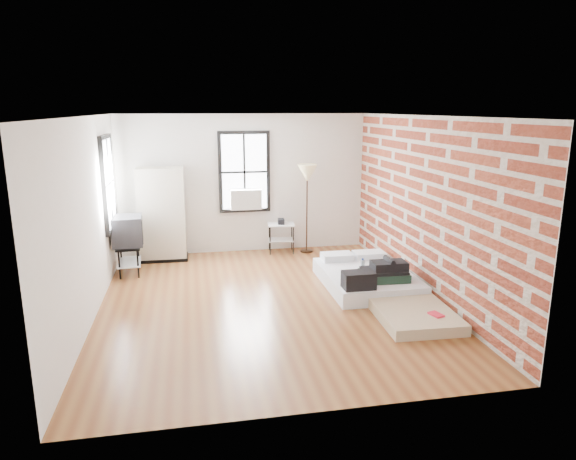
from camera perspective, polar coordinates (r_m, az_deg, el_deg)
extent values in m
plane|color=brown|center=(7.98, -2.33, -7.99)|extent=(6.00, 6.00, 0.00)
cube|color=silver|center=(10.51, -4.87, 5.11)|extent=(5.00, 0.01, 2.80)
cube|color=silver|center=(4.73, 2.99, -5.24)|extent=(5.00, 0.01, 2.80)
cube|color=silver|center=(7.63, -21.33, 1.07)|extent=(0.01, 6.00, 2.80)
cube|color=maroon|center=(8.32, 14.88, 2.50)|extent=(0.02, 6.00, 2.80)
cube|color=white|center=(7.43, -2.54, 12.55)|extent=(5.00, 6.00, 0.01)
cube|color=white|center=(10.43, -4.87, 6.43)|extent=(0.90, 0.02, 1.50)
cube|color=black|center=(10.41, -7.55, 6.35)|extent=(0.07, 0.08, 1.64)
cube|color=black|center=(10.51, -2.23, 6.53)|extent=(0.07, 0.08, 1.64)
cube|color=black|center=(10.39, -4.97, 10.75)|extent=(0.90, 0.08, 0.07)
cube|color=black|center=(10.57, -4.79, 2.22)|extent=(0.90, 0.08, 0.07)
cube|color=black|center=(10.42, -4.86, 6.43)|extent=(0.04, 0.02, 1.50)
cube|color=black|center=(10.42, -4.86, 6.43)|extent=(0.90, 0.02, 0.04)
cube|color=silver|center=(10.39, -4.74, 3.45)|extent=(0.62, 0.30, 0.40)
cube|color=white|center=(9.33, -19.26, 4.91)|extent=(0.02, 0.90, 1.50)
cube|color=black|center=(8.86, -19.82, 4.45)|extent=(0.08, 0.07, 1.64)
cube|color=black|center=(9.81, -18.99, 5.31)|extent=(0.08, 0.07, 1.64)
cube|color=black|center=(9.26, -19.76, 9.71)|extent=(0.08, 0.90, 0.07)
cube|color=black|center=(9.47, -19.02, 0.21)|extent=(0.08, 0.90, 0.07)
cube|color=black|center=(9.33, -19.20, 4.91)|extent=(0.02, 0.04, 1.50)
cube|color=black|center=(9.33, -19.20, 4.91)|extent=(0.02, 0.90, 0.04)
cube|color=white|center=(8.72, 8.73, -5.37)|extent=(1.40, 1.90, 0.25)
cube|color=white|center=(9.26, 5.49, -2.96)|extent=(0.55, 0.35, 0.12)
cube|color=white|center=(9.44, 8.98, -2.75)|extent=(0.55, 0.35, 0.12)
cube|color=black|center=(8.31, 11.13, -4.44)|extent=(0.55, 0.32, 0.30)
cylinder|color=black|center=(8.26, 11.18, -3.32)|extent=(0.08, 0.35, 0.08)
cube|color=black|center=(7.85, 7.86, -5.53)|extent=(0.48, 0.30, 0.26)
cylinder|color=#A6BCD6|center=(8.57, 8.27, -4.04)|extent=(0.07, 0.07, 0.22)
cylinder|color=#1943B5|center=(8.54, 8.30, -3.24)|extent=(0.04, 0.04, 0.03)
cube|color=#C1AA8B|center=(7.80, 12.98, -8.24)|extent=(1.10, 1.98, 0.15)
cube|color=#163124|center=(8.33, 10.59, -5.32)|extent=(0.74, 0.54, 0.23)
cube|color=black|center=(8.29, 10.63, -4.45)|extent=(0.69, 0.50, 0.04)
cube|color=red|center=(7.37, 16.13, -9.00)|extent=(0.18, 0.23, 0.03)
cube|color=black|center=(10.42, -13.57, -3.01)|extent=(0.92, 0.54, 0.06)
cube|color=beige|center=(10.21, -13.85, 1.86)|extent=(0.88, 0.50, 1.75)
cylinder|color=black|center=(10.37, -1.99, -1.20)|extent=(0.02, 0.02, 0.59)
cylinder|color=black|center=(10.40, 0.59, -1.15)|extent=(0.02, 0.02, 0.59)
cylinder|color=black|center=(10.72, -2.09, -0.71)|extent=(0.02, 0.02, 0.59)
cylinder|color=black|center=(10.75, 0.42, -0.66)|extent=(0.02, 0.02, 0.59)
cube|color=silver|center=(10.49, -0.77, 0.63)|extent=(0.58, 0.48, 0.02)
cube|color=silver|center=(10.56, -0.77, -1.07)|extent=(0.55, 0.46, 0.02)
cube|color=black|center=(10.47, -0.77, 0.96)|extent=(0.15, 0.21, 0.11)
cylinder|color=black|center=(10.66, 2.07, -2.34)|extent=(0.26, 0.26, 0.03)
cylinder|color=black|center=(10.48, 2.11, 1.83)|extent=(0.03, 0.03, 1.56)
cone|color=beige|center=(10.34, 2.15, 6.32)|extent=(0.39, 0.39, 0.34)
cylinder|color=black|center=(9.37, -18.23, -3.71)|extent=(0.03, 0.03, 0.52)
cylinder|color=black|center=(9.36, -16.33, -3.61)|extent=(0.03, 0.03, 0.52)
cylinder|color=black|center=(9.97, -18.05, -2.69)|extent=(0.03, 0.03, 0.52)
cylinder|color=black|center=(9.95, -16.27, -2.59)|extent=(0.03, 0.03, 0.52)
cube|color=black|center=(9.59, -17.33, -1.65)|extent=(0.47, 0.77, 0.03)
cube|color=silver|center=(9.67, -17.20, -3.43)|extent=(0.44, 0.75, 0.02)
cube|color=black|center=(9.53, -17.44, -0.06)|extent=(0.56, 0.63, 0.52)
cube|color=black|center=(9.52, -15.89, 0.03)|extent=(0.05, 0.50, 0.41)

